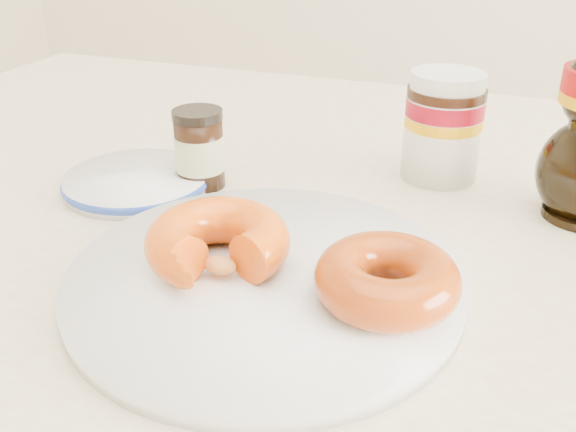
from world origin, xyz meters
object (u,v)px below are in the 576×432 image
(dining_table, at_px, (396,311))
(blue_rim_saucer, at_px, (137,181))
(plate, at_px, (264,279))
(dark_jar, at_px, (200,149))
(nutella_jar, at_px, (443,122))
(donut_whole, at_px, (387,279))
(donut_bitten, at_px, (218,242))

(dining_table, height_order, blue_rim_saucer, blue_rim_saucer)
(blue_rim_saucer, bearing_deg, dining_table, 0.61)
(plate, relative_size, dark_jar, 3.75)
(nutella_jar, bearing_deg, donut_whole, -89.52)
(donut_bitten, xyz_separation_m, donut_whole, (0.13, -0.00, -0.00))
(nutella_jar, bearing_deg, blue_rim_saucer, -154.35)
(donut_whole, distance_m, nutella_jar, 0.26)
(donut_whole, bearing_deg, nutella_jar, 90.48)
(dining_table, relative_size, donut_bitten, 13.28)
(donut_bitten, distance_m, nutella_jar, 0.28)
(dining_table, relative_size, donut_whole, 14.46)
(donut_bitten, xyz_separation_m, blue_rim_saucer, (-0.15, 0.12, -0.02))
(donut_bitten, relative_size, dark_jar, 1.38)
(dark_jar, bearing_deg, donut_whole, -35.43)
(dark_jar, bearing_deg, plate, -49.45)
(plate, bearing_deg, dark_jar, 130.55)
(donut_whole, bearing_deg, blue_rim_saucer, 155.13)
(dining_table, distance_m, donut_bitten, 0.20)
(donut_whole, bearing_deg, donut_bitten, 177.75)
(donut_whole, relative_size, nutella_jar, 0.91)
(donut_bitten, bearing_deg, plate, 25.52)
(dining_table, xyz_separation_m, donut_bitten, (-0.11, -0.12, 0.12))
(dining_table, height_order, dark_jar, dark_jar)
(nutella_jar, height_order, blue_rim_saucer, nutella_jar)
(dining_table, bearing_deg, donut_whole, -84.83)
(donut_bitten, bearing_deg, blue_rim_saucer, 163.60)
(nutella_jar, relative_size, blue_rim_saucer, 0.75)
(blue_rim_saucer, bearing_deg, dark_jar, 26.56)
(nutella_jar, bearing_deg, dining_table, -94.29)
(donut_bitten, relative_size, blue_rim_saucer, 0.74)
(plate, xyz_separation_m, blue_rim_saucer, (-0.18, 0.12, 0.00))
(plate, xyz_separation_m, donut_bitten, (-0.04, -0.00, 0.02))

